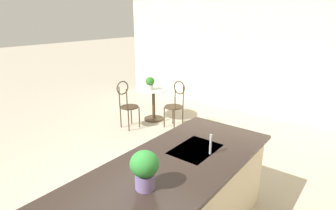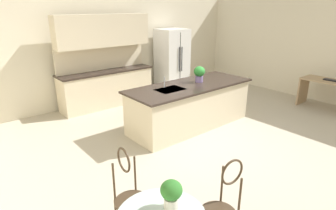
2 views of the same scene
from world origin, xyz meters
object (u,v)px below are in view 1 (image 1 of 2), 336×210
object	(u,v)px
chair_by_island	(176,102)
potted_plant_counter_near	(145,168)
chair_near_window	(127,102)
bistro_table	(154,101)
potted_plant_on_table	(150,82)

from	to	relation	value
chair_by_island	potted_plant_counter_near	size ratio (longest dim) A/B	3.09
potted_plant_counter_near	chair_near_window	bearing A→B (deg)	-131.40
bistro_table	potted_plant_counter_near	xyz separation A→B (m)	(3.05, 2.54, 0.67)
chair_near_window	potted_plant_counter_near	world-z (taller)	potted_plant_counter_near
chair_by_island	potted_plant_counter_near	xyz separation A→B (m)	(2.95, 1.84, 0.54)
bistro_table	potted_plant_on_table	size ratio (longest dim) A/B	2.85
chair_near_window	chair_by_island	size ratio (longest dim) A/B	1.00
bistro_table	potted_plant_counter_near	world-z (taller)	potted_plant_counter_near
bistro_table	chair_near_window	size ratio (longest dim) A/B	0.77
bistro_table	chair_near_window	bearing A→B (deg)	-7.50
chair_near_window	potted_plant_counter_near	xyz separation A→B (m)	(2.32, 2.63, 0.54)
bistro_table	chair_by_island	size ratio (longest dim) A/B	0.77
chair_by_island	potted_plant_on_table	bearing A→B (deg)	-86.87
chair_near_window	potted_plant_counter_near	distance (m)	3.55
chair_near_window	chair_by_island	distance (m)	1.01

